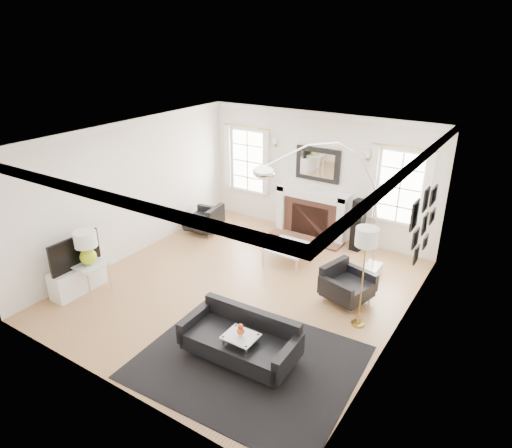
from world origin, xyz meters
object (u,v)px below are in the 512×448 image
Objects in this scene: armchair_left at (206,220)px; arc_floor_lamp at (322,207)px; gourd_lamp at (86,246)px; fireplace at (312,213)px; coffee_table at (289,248)px; armchair_right at (345,285)px; sofa at (242,340)px.

armchair_left is 3.44m from arc_floor_lamp.
arc_floor_lamp reaches higher than gourd_lamp.
fireplace is 2.26m from arc_floor_lamp.
arc_floor_lamp is at bearing 38.94° from gourd_lamp.
fireplace reaches higher than armchair_left.
arc_floor_lamp reaches higher than armchair_left.
coffee_table is at bearing 159.64° from arc_floor_lamp.
armchair_left and armchair_right have the same top height.
gourd_lamp is 4.20m from arc_floor_lamp.
sofa is 2.32m from armchair_right.
coffee_table is (-1.50, 0.68, 0.04)m from armchair_right.
sofa is 4.53m from armchair_left.
coffee_table is at bearing -81.16° from fireplace.
arc_floor_lamp reaches higher than fireplace.
fireplace is 1.88× the size of armchair_left.
armchair_right is at bearing -51.29° from fireplace.
coffee_table is (0.23, -1.47, -0.20)m from fireplace.
fireplace is 0.99× the size of sofa.
gourd_lamp is at bearing -90.98° from armchair_left.
arc_floor_lamp is (3.23, 2.61, 0.55)m from gourd_lamp.
gourd_lamp reaches higher than armchair_right.
sofa is 0.62× the size of arc_floor_lamp.
armchair_left is at bearing 165.98° from armchair_right.
coffee_table is (-0.84, 2.91, 0.04)m from sofa.
gourd_lamp is 0.23× the size of arc_floor_lamp.
fireplace reaches higher than sofa.
fireplace is at bearing 120.34° from arc_floor_lamp.
arc_floor_lamp is at bearing -10.38° from armchair_left.
arc_floor_lamp is at bearing 90.73° from sofa.
coffee_table is (2.37, -0.28, 0.04)m from armchair_left.
sofa is at bearing -89.27° from arc_floor_lamp.
armchair_left is 3.99m from armchair_right.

